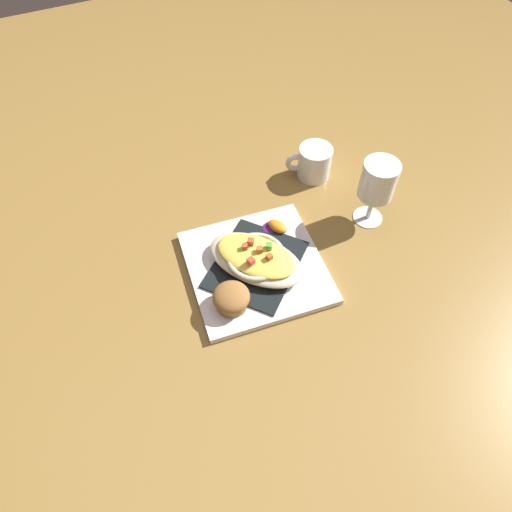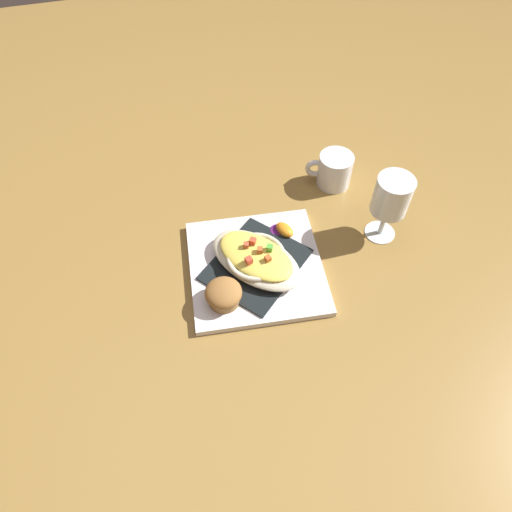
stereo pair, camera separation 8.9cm
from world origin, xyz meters
The scene contains 8 objects.
ground_plane centered at (0.00, 0.00, 0.00)m, with size 2.60×2.60×0.00m, color olive.
square_plate centered at (0.00, 0.00, 0.01)m, with size 0.26×0.26×0.02m, color white.
folded_napkin centered at (0.00, 0.00, 0.02)m, with size 0.16×0.19×0.00m, color black.
gratin_dish centered at (0.00, 0.00, 0.04)m, with size 0.23×0.21×0.05m.
muffin centered at (0.06, -0.08, 0.04)m, with size 0.07×0.07×0.05m.
orange_garnish centered at (-0.07, 0.08, 0.02)m, with size 0.05×0.05×0.02m.
coffee_mug centered at (-0.19, 0.24, 0.03)m, with size 0.08×0.10×0.08m.
stemmed_glass centered at (-0.02, 0.28, 0.11)m, with size 0.07×0.07×0.15m.
Camera 2 is at (0.51, -0.14, 0.76)m, focal length 32.12 mm.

